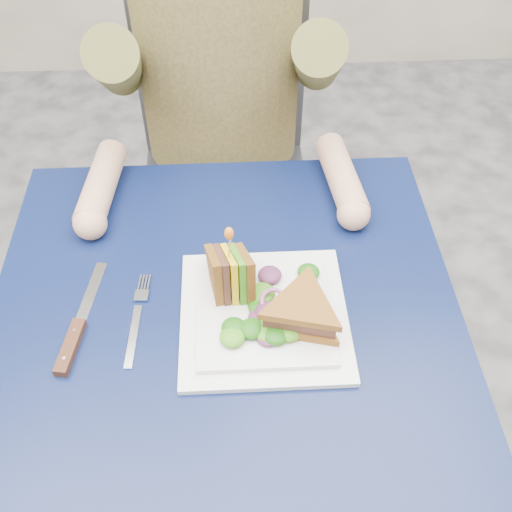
{
  "coord_description": "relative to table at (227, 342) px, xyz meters",
  "views": [
    {
      "loc": [
        0.02,
        -0.57,
        1.49
      ],
      "look_at": [
        0.05,
        0.04,
        0.82
      ],
      "focal_mm": 42.0,
      "sensor_mm": 36.0,
      "label": 1
    }
  ],
  "objects": [
    {
      "name": "ground",
      "position": [
        0.0,
        0.0,
        -0.65
      ],
      "size": [
        4.0,
        4.0,
        0.0
      ],
      "primitive_type": "plane",
      "color": "#4F4F51",
      "rests_on": "ground"
    },
    {
      "name": "table",
      "position": [
        0.0,
        0.0,
        0.0
      ],
      "size": [
        0.75,
        0.75,
        0.73
      ],
      "color": "black",
      "rests_on": "ground"
    },
    {
      "name": "chair",
      "position": [
        0.0,
        0.68,
        -0.11
      ],
      "size": [
        0.42,
        0.4,
        0.93
      ],
      "color": "#47474C",
      "rests_on": "ground"
    },
    {
      "name": "diner",
      "position": [
        -0.0,
        0.56,
        0.26
      ],
      "size": [
        0.54,
        0.59,
        0.74
      ],
      "color": "brown",
      "rests_on": "chair"
    },
    {
      "name": "plate",
      "position": [
        0.06,
        -0.01,
        0.09
      ],
      "size": [
        0.26,
        0.26,
        0.02
      ],
      "color": "white",
      "rests_on": "table"
    },
    {
      "name": "sandwich_flat",
      "position": [
        0.12,
        -0.04,
        0.12
      ],
      "size": [
        0.17,
        0.17,
        0.05
      ],
      "color": "brown",
      "rests_on": "plate"
    },
    {
      "name": "sandwich_upright",
      "position": [
        0.01,
        0.03,
        0.13
      ],
      "size": [
        0.09,
        0.14,
        0.14
      ],
      "color": "brown",
      "rests_on": "plate"
    },
    {
      "name": "fork",
      "position": [
        -0.14,
        -0.01,
        0.08
      ],
      "size": [
        0.03,
        0.18,
        0.01
      ],
      "color": "silver",
      "rests_on": "table"
    },
    {
      "name": "knife",
      "position": [
        -0.23,
        -0.04,
        0.09
      ],
      "size": [
        0.05,
        0.22,
        0.02
      ],
      "color": "silver",
      "rests_on": "table"
    },
    {
      "name": "toothpick",
      "position": [
        0.01,
        0.03,
        0.2
      ],
      "size": [
        0.01,
        0.01,
        0.06
      ],
      "primitive_type": "cylinder",
      "rotation": [
        0.14,
        0.07,
        0.0
      ],
      "color": "tan",
      "rests_on": "sandwich_upright"
    },
    {
      "name": "toothpick_frill",
      "position": [
        0.01,
        0.03,
        0.23
      ],
      "size": [
        0.01,
        0.01,
        0.02
      ],
      "primitive_type": "ellipsoid",
      "color": "orange",
      "rests_on": "sandwich_upright"
    },
    {
      "name": "lettuce_spill",
      "position": [
        0.07,
        -0.0,
        0.11
      ],
      "size": [
        0.15,
        0.13,
        0.02
      ],
      "primitive_type": null,
      "color": "#337A14",
      "rests_on": "plate"
    },
    {
      "name": "onion_ring",
      "position": [
        0.08,
        -0.01,
        0.11
      ],
      "size": [
        0.04,
        0.04,
        0.02
      ],
      "primitive_type": "torus",
      "rotation": [
        0.44,
        0.0,
        0.0
      ],
      "color": "#9E4C7A",
      "rests_on": "plate"
    }
  ]
}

